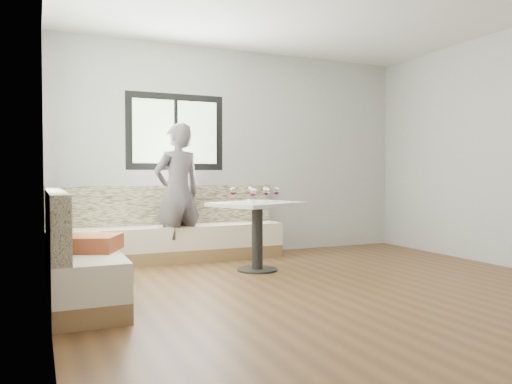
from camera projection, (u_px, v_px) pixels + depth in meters
room at (328, 140)px, 4.66m from camera, size 5.01×5.01×2.81m
banquette at (135, 243)px, 5.50m from camera, size 2.90×2.80×0.95m
table at (257, 219)px, 5.65m from camera, size 1.16×1.06×0.78m
person at (178, 193)px, 6.16m from camera, size 0.71×0.56×1.72m
olive_ramekin at (251, 201)px, 5.57m from camera, size 0.10×0.10×0.04m
wine_glass_a at (253, 192)px, 5.33m from camera, size 0.08×0.08×0.18m
wine_glass_b at (266, 192)px, 5.49m from camera, size 0.08×0.08×0.18m
wine_glass_c at (276, 191)px, 5.70m from camera, size 0.08×0.08×0.18m
wine_glass_d at (251, 191)px, 5.77m from camera, size 0.08×0.08×0.18m
wine_glass_e at (266, 191)px, 5.93m from camera, size 0.08×0.08×0.18m
wine_glass_f at (233, 191)px, 5.62m from camera, size 0.08×0.08×0.18m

